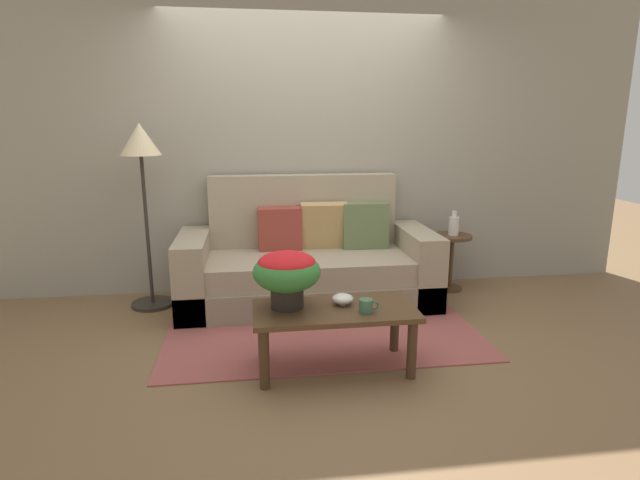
% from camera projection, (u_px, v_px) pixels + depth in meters
% --- Properties ---
extents(ground_plane, '(14.00, 14.00, 0.00)m').
position_uv_depth(ground_plane, '(321.00, 329.00, 3.91)').
color(ground_plane, brown).
extents(wall_back, '(6.40, 0.12, 2.91)m').
position_uv_depth(wall_back, '(304.00, 134.00, 4.66)').
color(wall_back, gray).
rests_on(wall_back, ground).
extents(area_rug, '(2.34, 1.69, 0.01)m').
position_uv_depth(area_rug, '(319.00, 323.00, 4.03)').
color(area_rug, '#994C47').
rests_on(area_rug, ground).
extents(couch, '(2.19, 0.89, 1.10)m').
position_uv_depth(couch, '(308.00, 265.00, 4.46)').
color(couch, gray).
rests_on(couch, ground).
extents(coffee_table, '(1.03, 0.50, 0.42)m').
position_uv_depth(coffee_table, '(335.00, 319.00, 3.22)').
color(coffee_table, '#442D1B').
rests_on(coffee_table, ground).
extents(side_table, '(0.36, 0.36, 0.53)m').
position_uv_depth(side_table, '(451.00, 252.00, 4.76)').
color(side_table, '#4C331E').
rests_on(side_table, ground).
extents(floor_lamp, '(0.36, 0.36, 1.56)m').
position_uv_depth(floor_lamp, '(142.00, 163.00, 4.14)').
color(floor_lamp, '#2D2823').
rests_on(floor_lamp, ground).
extents(potted_plant, '(0.43, 0.43, 0.36)m').
position_uv_depth(potted_plant, '(287.00, 272.00, 3.16)').
color(potted_plant, black).
rests_on(potted_plant, coffee_table).
extents(coffee_mug, '(0.13, 0.08, 0.09)m').
position_uv_depth(coffee_mug, '(366.00, 306.00, 3.12)').
color(coffee_mug, '#3D664C').
rests_on(coffee_mug, coffee_table).
extents(snack_bowl, '(0.14, 0.14, 0.07)m').
position_uv_depth(snack_bowl, '(343.00, 299.00, 3.26)').
color(snack_bowl, silver).
rests_on(snack_bowl, coffee_table).
extents(table_vase, '(0.09, 0.09, 0.23)m').
position_uv_depth(table_vase, '(454.00, 225.00, 4.70)').
color(table_vase, silver).
rests_on(table_vase, side_table).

